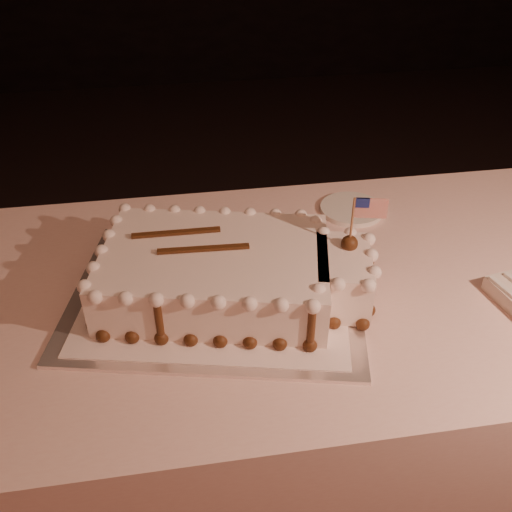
{
  "coord_description": "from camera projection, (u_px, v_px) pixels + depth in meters",
  "views": [
    {
      "loc": [
        -0.39,
        -0.3,
        1.49
      ],
      "look_at": [
        -0.25,
        0.58,
        0.84
      ],
      "focal_mm": 40.0,
      "sensor_mm": 36.0,
      "label": 1
    }
  ],
  "objects": [
    {
      "name": "banquet_table",
      "position": [
        354.0,
        392.0,
        1.43
      ],
      "size": [
        2.4,
        0.8,
        0.75
      ],
      "primitive_type": "cube",
      "color": "#FACDC2",
      "rests_on": "ground"
    },
    {
      "name": "sheet_cake",
      "position": [
        231.0,
        273.0,
        1.11
      ],
      "size": [
        0.57,
        0.39,
        0.22
      ],
      "color": "white",
      "rests_on": "doily"
    },
    {
      "name": "side_plate",
      "position": [
        352.0,
        209.0,
        1.4
      ],
      "size": [
        0.15,
        0.15,
        0.01
      ],
      "primitive_type": "cylinder",
      "color": "white",
      "rests_on": "banquet_table"
    },
    {
      "name": "cake_board",
      "position": [
        217.0,
        295.0,
        1.14
      ],
      "size": [
        0.65,
        0.55,
        0.01
      ],
      "primitive_type": "cube",
      "rotation": [
        0.0,
        0.0,
        -0.22
      ],
      "color": "white",
      "rests_on": "banquet_table"
    },
    {
      "name": "doily",
      "position": [
        217.0,
        293.0,
        1.14
      ],
      "size": [
        0.58,
        0.49,
        0.0
      ],
      "primitive_type": "cube",
      "rotation": [
        0.0,
        0.0,
        -0.22
      ],
      "color": "white",
      "rests_on": "cake_board"
    }
  ]
}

